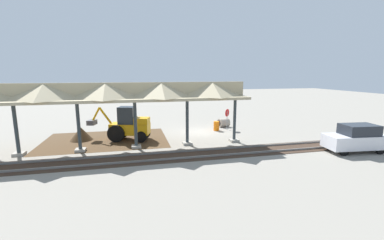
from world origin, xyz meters
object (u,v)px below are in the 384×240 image
object	(u,v)px
concrete_pipe	(223,123)
distant_parked_car	(356,138)
backhoe	(128,125)
traffic_barrel	(216,126)
stop_sign	(227,115)

from	to	relation	value
concrete_pipe	distant_parked_car	bearing A→B (deg)	121.05
backhoe	traffic_barrel	size ratio (longest dim) A/B	5.81
concrete_pipe	traffic_barrel	bearing A→B (deg)	49.57
stop_sign	traffic_barrel	distance (m)	1.55
backhoe	distant_parked_car	bearing A→B (deg)	156.03
traffic_barrel	backhoe	bearing A→B (deg)	11.98
distant_parked_car	concrete_pipe	bearing A→B (deg)	-58.95
concrete_pipe	distant_parked_car	world-z (taller)	distant_parked_car
backhoe	traffic_barrel	bearing A→B (deg)	-168.02
stop_sign	traffic_barrel	size ratio (longest dim) A/B	2.31
backhoe	distant_parked_car	world-z (taller)	backhoe
traffic_barrel	distant_parked_car	bearing A→B (deg)	130.39
backhoe	traffic_barrel	distance (m)	8.57
backhoe	distant_parked_car	size ratio (longest dim) A/B	1.20
distant_parked_car	backhoe	bearing A→B (deg)	-23.97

